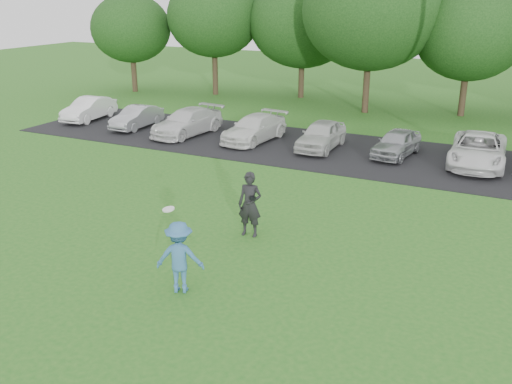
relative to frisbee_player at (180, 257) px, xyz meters
The scene contains 6 objects.
ground 0.87m from the frisbee_player, 16.58° to the left, with size 100.00×100.00×0.00m, color #256B1E.
parking_lot 13.08m from the frisbee_player, 89.20° to the left, with size 32.00×6.50×0.03m, color black.
frisbee_player is the anchor object (origin of this frame).
camera_bystander 3.50m from the frisbee_player, 89.71° to the left, with size 0.72×0.52×1.85m.
parked_cars 13.04m from the frisbee_player, 89.75° to the left, with size 30.56×5.12×1.23m.
tree_row 23.23m from the frisbee_player, 85.76° to the left, with size 42.39×9.85×8.64m.
Camera 1 is at (6.46, -9.72, 6.53)m, focal length 40.00 mm.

